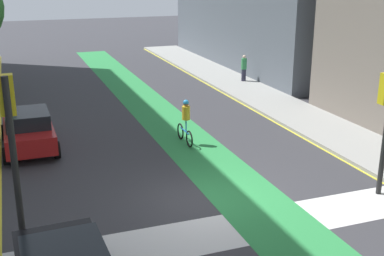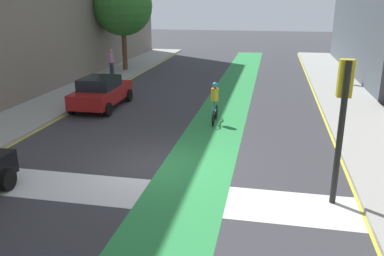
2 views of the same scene
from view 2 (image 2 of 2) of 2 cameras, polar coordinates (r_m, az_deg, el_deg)
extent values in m
plane|color=#38383D|center=(13.26, -4.72, -5.38)|extent=(120.00, 120.00, 0.00)
cube|color=#2D8C47|center=(12.98, 0.67, -5.82)|extent=(2.40, 60.00, 0.01)
cube|color=silver|center=(11.53, -7.46, -9.21)|extent=(12.00, 1.80, 0.01)
cube|color=yellow|center=(13.05, 21.73, -7.04)|extent=(0.16, 60.00, 0.01)
cylinder|color=black|center=(10.87, 20.42, -1.01)|extent=(0.16, 0.16, 3.83)
cube|color=gold|center=(10.72, 21.10, 6.64)|extent=(0.35, 0.28, 0.95)
sphere|color=#3F0A0A|center=(10.80, 21.16, 8.34)|extent=(0.20, 0.20, 0.20)
sphere|color=#4C380C|center=(10.85, 20.99, 6.78)|extent=(0.20, 0.20, 0.20)
sphere|color=#26D833|center=(10.91, 20.81, 5.24)|extent=(0.20, 0.20, 0.20)
cube|color=#A51919|center=(20.63, -12.78, 4.72)|extent=(1.84, 4.22, 0.70)
cube|color=black|center=(20.32, -13.12, 6.30)|extent=(1.62, 2.02, 0.55)
cylinder|color=black|center=(22.38, -13.38, 4.77)|extent=(0.23, 0.64, 0.64)
cylinder|color=black|center=(21.72, -9.01, 4.65)|extent=(0.23, 0.64, 0.64)
cylinder|color=black|center=(19.81, -16.76, 2.81)|extent=(0.23, 0.64, 0.64)
cylinder|color=black|center=(19.06, -11.93, 2.61)|extent=(0.23, 0.64, 0.64)
cylinder|color=black|center=(12.64, -24.93, -6.72)|extent=(0.24, 0.65, 0.64)
torus|color=black|center=(18.18, 3.48, 2.29)|extent=(0.07, 0.68, 0.68)
torus|color=black|center=(17.17, 3.06, 1.36)|extent=(0.07, 0.68, 0.68)
cylinder|color=#2672BF|center=(17.63, 3.29, 2.40)|extent=(0.08, 0.95, 0.06)
cylinder|color=#2672BF|center=(17.41, 3.24, 3.13)|extent=(0.05, 0.05, 0.50)
cylinder|color=gold|center=(17.28, 3.27, 4.81)|extent=(0.32, 0.32, 0.55)
sphere|color=#8C6647|center=(17.20, 3.29, 6.06)|extent=(0.22, 0.22, 0.22)
sphere|color=#268CCC|center=(17.19, 3.30, 6.19)|extent=(0.23, 0.23, 0.23)
cylinder|color=#262638|center=(26.92, 21.46, 6.62)|extent=(0.28, 0.28, 0.74)
cylinder|color=#338C4C|center=(26.81, 21.63, 8.08)|extent=(0.34, 0.34, 0.65)
sphere|color=beige|center=(26.75, 21.74, 8.99)|extent=(0.21, 0.21, 0.21)
cylinder|color=#262638|center=(29.28, -11.40, 8.40)|extent=(0.28, 0.28, 0.80)
cylinder|color=#BF72A5|center=(29.17, -11.50, 9.86)|extent=(0.34, 0.34, 0.71)
sphere|color=tan|center=(29.11, -11.55, 10.78)|extent=(0.23, 0.23, 0.23)
cylinder|color=brown|center=(30.74, -9.62, 11.15)|extent=(0.36, 0.36, 3.14)
sphere|color=#2D6B28|center=(30.54, -9.93, 16.90)|extent=(4.32, 4.32, 4.32)
camera|label=1|loc=(8.87, -90.34, 10.44)|focal=46.60mm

